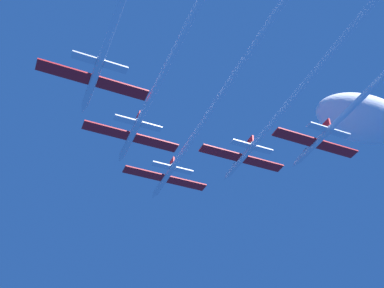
# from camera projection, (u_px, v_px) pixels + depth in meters

# --- Properties ---
(jet_lead) EXTENTS (16.27, 53.74, 2.69)m
(jet_lead) POSITION_uv_depth(u_px,v_px,m) (197.00, 131.00, 78.61)
(jet_lead) COLOR white
(jet_left_wing) EXTENTS (16.27, 57.95, 2.69)m
(jet_left_wing) POSITION_uv_depth(u_px,v_px,m) (167.00, 66.00, 66.52)
(jet_left_wing) COLOR white
(jet_right_wing) EXTENTS (16.27, 54.84, 2.69)m
(jet_right_wing) POSITION_uv_depth(u_px,v_px,m) (288.00, 103.00, 74.32)
(jet_right_wing) COLOR white
(cloud_wispy) EXTENTS (22.40, 12.32, 7.84)m
(cloud_wispy) POSITION_uv_depth(u_px,v_px,m) (362.00, 119.00, 101.52)
(cloud_wispy) COLOR white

